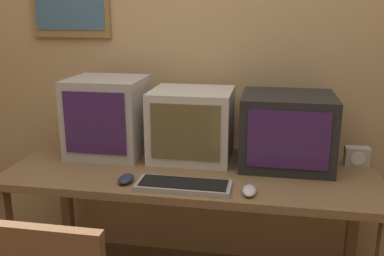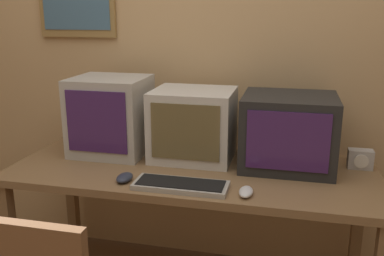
% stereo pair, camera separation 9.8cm
% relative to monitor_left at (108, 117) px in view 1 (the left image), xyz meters
% --- Properties ---
extents(wall_back, '(8.00, 0.08, 2.60)m').
position_rel_monitor_left_xyz_m(wall_back, '(0.47, 0.33, 0.37)').
color(wall_back, tan).
rests_on(wall_back, ground_plane).
extents(desk, '(1.76, 0.70, 0.73)m').
position_rel_monitor_left_xyz_m(desk, '(0.48, -0.14, -0.28)').
color(desk, olive).
rests_on(desk, ground_plane).
extents(monitor_left, '(0.38, 0.35, 0.41)m').
position_rel_monitor_left_xyz_m(monitor_left, '(0.00, 0.00, 0.00)').
color(monitor_left, '#B7B2A8').
rests_on(monitor_left, desk).
extents(monitor_center, '(0.41, 0.36, 0.36)m').
position_rel_monitor_left_xyz_m(monitor_center, '(0.45, 0.02, -0.03)').
color(monitor_center, beige).
rests_on(monitor_center, desk).
extents(monitor_right, '(0.44, 0.40, 0.35)m').
position_rel_monitor_left_xyz_m(monitor_right, '(0.92, 0.00, -0.03)').
color(monitor_right, black).
rests_on(monitor_right, desk).
extents(keyboard_main, '(0.41, 0.15, 0.03)m').
position_rel_monitor_left_xyz_m(keyboard_main, '(0.48, -0.38, -0.19)').
color(keyboard_main, '#A8A399').
rests_on(keyboard_main, desk).
extents(mouse_near_keyboard, '(0.06, 0.11, 0.03)m').
position_rel_monitor_left_xyz_m(mouse_near_keyboard, '(0.77, -0.40, -0.19)').
color(mouse_near_keyboard, silver).
rests_on(mouse_near_keyboard, desk).
extents(mouse_far_corner, '(0.07, 0.11, 0.03)m').
position_rel_monitor_left_xyz_m(mouse_far_corner, '(0.22, -0.37, -0.19)').
color(mouse_far_corner, '#282D3D').
rests_on(mouse_far_corner, desk).
extents(desk_clock, '(0.12, 0.07, 0.09)m').
position_rel_monitor_left_xyz_m(desk_clock, '(1.27, 0.05, -0.16)').
color(desk_clock, '#B7B2AD').
rests_on(desk_clock, desk).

